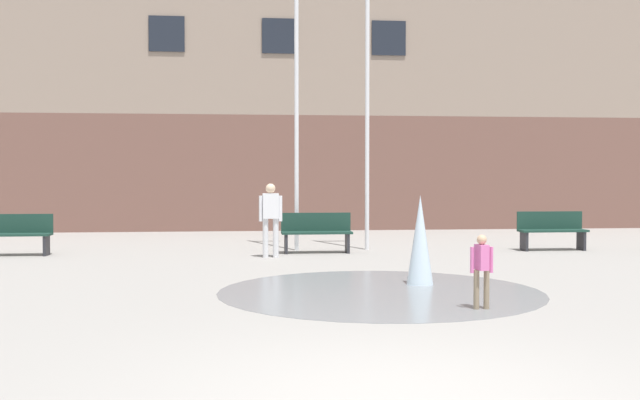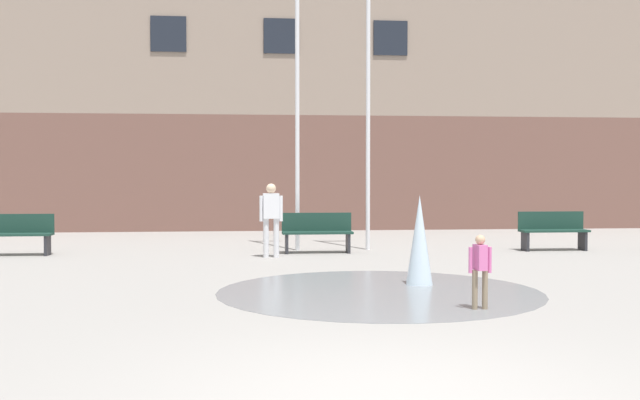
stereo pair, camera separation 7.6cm
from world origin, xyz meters
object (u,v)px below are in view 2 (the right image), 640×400
object	(u,v)px
park_bench_center	(317,232)
flagpole_right	(369,74)
adult_in_red	(271,214)
park_bench_near_trashcan	(553,230)
child_with_pink_shirt	(480,266)
flagpole_left	(298,62)
park_bench_left_of_flagpoles	(15,234)

from	to	relation	value
park_bench_center	flagpole_right	distance (m)	3.94
adult_in_red	flagpole_right	world-z (taller)	flagpole_right
park_bench_near_trashcan	adult_in_red	world-z (taller)	adult_in_red
child_with_pink_shirt	flagpole_right	size ratio (longest dim) A/B	0.13
child_with_pink_shirt	flagpole_left	world-z (taller)	flagpole_left
park_bench_left_of_flagpoles	park_bench_near_trashcan	bearing A→B (deg)	-0.48
adult_in_red	flagpole_right	distance (m)	4.27
child_with_pink_shirt	flagpole_right	xyz separation A→B (m)	(-0.14, 8.00, 3.57)
park_bench_center	park_bench_near_trashcan	bearing A→B (deg)	0.34
child_with_pink_shirt	flagpole_left	size ratio (longest dim) A/B	0.12
park_bench_center	flagpole_right	size ratio (longest dim) A/B	0.20
flagpole_left	park_bench_left_of_flagpoles	bearing A→B (deg)	-175.49
park_bench_center	adult_in_red	world-z (taller)	adult_in_red
park_bench_near_trashcan	flagpole_right	distance (m)	5.67
child_with_pink_shirt	park_bench_center	bearing A→B (deg)	3.85
park_bench_left_of_flagpoles	flagpole_right	xyz separation A→B (m)	(7.98, 0.50, 3.67)
flagpole_left	child_with_pink_shirt	bearing A→B (deg)	-77.20
flagpole_left	flagpole_right	distance (m)	1.70
park_bench_near_trashcan	park_bench_center	bearing A→B (deg)	-179.66
flagpole_left	flagpole_right	bearing A→B (deg)	0.00
park_bench_near_trashcan	flagpole_left	distance (m)	7.18
park_bench_left_of_flagpoles	adult_in_red	bearing A→B (deg)	-10.08
park_bench_left_of_flagpoles	park_bench_near_trashcan	xyz separation A→B (m)	(12.26, -0.10, 0.00)
park_bench_center	child_with_pink_shirt	world-z (taller)	child_with_pink_shirt
park_bench_center	adult_in_red	distance (m)	1.45
park_bench_near_trashcan	flagpole_left	size ratio (longest dim) A/B	0.19
park_bench_near_trashcan	flagpole_right	world-z (taller)	flagpole_right
adult_in_red	child_with_pink_shirt	size ratio (longest dim) A/B	1.61
park_bench_near_trashcan	adult_in_red	xyz separation A→B (m)	(-6.66, -0.89, 0.45)
flagpole_right	park_bench_near_trashcan	bearing A→B (deg)	-7.96
flagpole_right	park_bench_center	bearing A→B (deg)	-154.09
adult_in_red	child_with_pink_shirt	distance (m)	6.99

